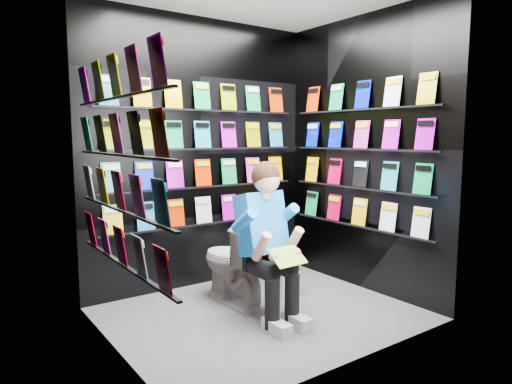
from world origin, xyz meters
TOP-DOWN VIEW (x-y plane):
  - floor at (0.00, 0.00)m, footprint 2.40×2.40m
  - wall_back at (0.00, 1.00)m, footprint 2.40×0.04m
  - wall_front at (0.00, -1.00)m, footprint 2.40×0.04m
  - wall_left at (-1.20, 0.00)m, footprint 0.04×2.00m
  - wall_right at (1.20, 0.00)m, footprint 0.04×2.00m
  - comics_back at (0.00, 0.97)m, footprint 2.10×0.06m
  - comics_left at (-1.17, 0.00)m, footprint 0.06×1.70m
  - comics_right at (1.17, 0.00)m, footprint 0.06×1.70m
  - toilet at (-0.04, 0.35)m, footprint 0.45×0.77m
  - longbox at (0.46, 0.34)m, footprint 0.21×0.36m
  - longbox_lid at (0.46, 0.34)m, footprint 0.22×0.38m
  - reader at (-0.04, -0.03)m, footprint 0.54×0.76m
  - held_comic at (-0.04, -0.38)m, footprint 0.28×0.17m

SIDE VIEW (x-z plane):
  - floor at x=0.00m, z-range 0.00..0.00m
  - longbox at x=0.46m, z-range 0.00..0.27m
  - longbox_lid at x=0.46m, z-range 0.27..0.29m
  - toilet at x=-0.04m, z-range 0.00..0.73m
  - held_comic at x=-0.04m, z-range 0.52..0.64m
  - reader at x=-0.04m, z-range 0.08..1.45m
  - wall_back at x=0.00m, z-range 0.00..2.60m
  - wall_front at x=0.00m, z-range 0.00..2.60m
  - wall_left at x=-1.20m, z-range 0.00..2.60m
  - wall_right at x=1.20m, z-range 0.00..2.60m
  - comics_back at x=0.00m, z-range 0.62..1.99m
  - comics_left at x=-1.17m, z-range 0.62..1.99m
  - comics_right at x=1.17m, z-range 0.62..1.99m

